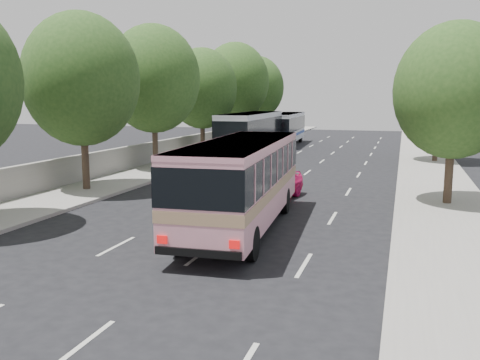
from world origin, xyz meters
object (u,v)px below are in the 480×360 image
at_px(white_pickup, 248,163).
at_px(tour_coach_front, 251,131).
at_px(pink_taxi, 272,183).
at_px(tour_coach_rear, 286,126).
at_px(pink_bus, 242,175).

xyz_separation_m(white_pickup, tour_coach_front, (-2.78, 9.99, 1.27)).
relative_size(pink_taxi, tour_coach_rear, 0.43).
relative_size(pink_bus, tour_coach_front, 0.86).
xyz_separation_m(pink_taxi, tour_coach_rear, (-5.50, 27.39, 1.13)).
xyz_separation_m(pink_taxi, white_pickup, (-3.00, 6.06, 0.07)).
height_order(white_pickup, tour_coach_rear, tour_coach_rear).
height_order(pink_taxi, white_pickup, white_pickup).
distance_m(pink_bus, tour_coach_rear, 33.44).
bearing_deg(pink_bus, tour_coach_rear, 95.75).
bearing_deg(tour_coach_rear, white_pickup, -86.45).
bearing_deg(tour_coach_front, white_pickup, -76.39).
relative_size(pink_taxi, tour_coach_front, 0.39).
bearing_deg(white_pickup, pink_taxi, -67.21).
height_order(pink_bus, pink_taxi, pink_bus).
xyz_separation_m(white_pickup, tour_coach_rear, (-2.50, 21.33, 1.06)).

